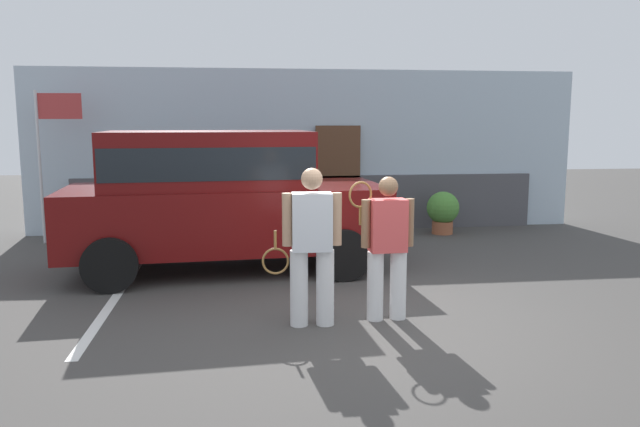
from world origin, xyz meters
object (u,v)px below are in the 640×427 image
object	(u,v)px
tennis_player_man	(311,245)
flag_pole	(50,137)
parked_suv	(219,193)
tennis_player_woman	(387,246)
potted_plant_by_porch	(443,210)

from	to	relation	value
tennis_player_man	flag_pole	world-z (taller)	flag_pole
parked_suv	tennis_player_woman	bearing A→B (deg)	-57.47
parked_suv	tennis_player_man	bearing A→B (deg)	-72.32
parked_suv	flag_pole	size ratio (longest dim) A/B	1.73
parked_suv	tennis_player_man	xyz separation A→B (m)	(1.05, -2.68, -0.26)
parked_suv	tennis_player_woman	xyz separation A→B (m)	(1.90, -2.59, -0.31)
parked_suv	flag_pole	distance (m)	3.96
tennis_player_woman	flag_pole	world-z (taller)	flag_pole
tennis_player_man	tennis_player_woman	world-z (taller)	tennis_player_man
tennis_player_man	potted_plant_by_porch	world-z (taller)	tennis_player_man
parked_suv	flag_pole	xyz separation A→B (m)	(-3.02, 2.44, 0.76)
tennis_player_man	flag_pole	bearing A→B (deg)	-48.64
parked_suv	potted_plant_by_porch	size ratio (longest dim) A/B	5.67
potted_plant_by_porch	flag_pole	size ratio (longest dim) A/B	0.30
tennis_player_man	potted_plant_by_porch	size ratio (longest dim) A/B	2.06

